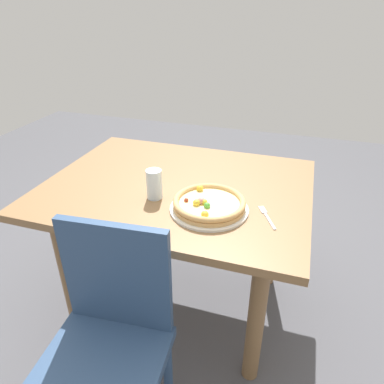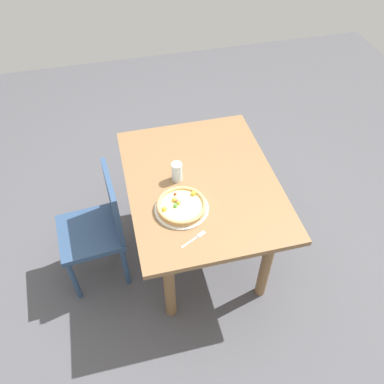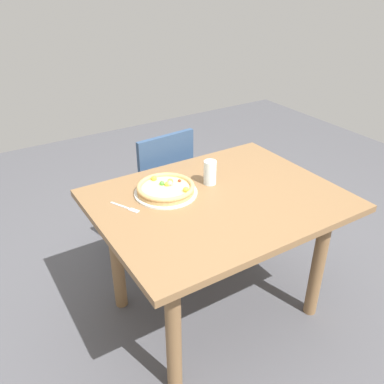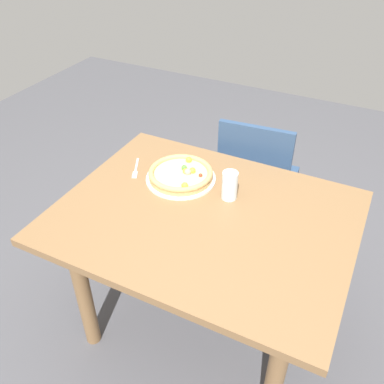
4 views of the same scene
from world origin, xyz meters
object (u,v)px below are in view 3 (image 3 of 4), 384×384
Objects in this scene: plate at (166,193)px; fork at (127,208)px; pizza at (166,188)px; dining_table at (218,217)px; drinking_glass at (210,172)px; chair_near at (157,187)px.

plate is 2.04× the size of fork.
fork is at bearing 6.88° from pizza.
pizza is 1.87× the size of fork.
fork reaches higher than dining_table.
dining_table is at bearing 138.85° from pizza.
plate is 0.23m from fork.
drinking_glass is (-0.05, -0.15, 0.18)m from dining_table.
chair_near is 0.60m from plate.
pizza is at bearing 70.42° from fork.
chair_near is 6.83× the size of drinking_glass.
pizza reaches higher than plate.
plate is (0.21, 0.50, 0.26)m from chair_near.
chair_near is (-0.01, -0.68, -0.14)m from dining_table.
plate is 0.26m from drinking_glass.
drinking_glass is (-0.04, 0.53, 0.32)m from chair_near.
drinking_glass is (-0.25, 0.03, 0.06)m from plate.
plate is at bearing 70.30° from fork.
drinking_glass is at bearing 173.69° from plate.
fork is 1.21× the size of drinking_glass.
drinking_glass is at bearing -90.27° from chair_near.
dining_table is 7.68× the size of fork.
dining_table is 1.37× the size of chair_near.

